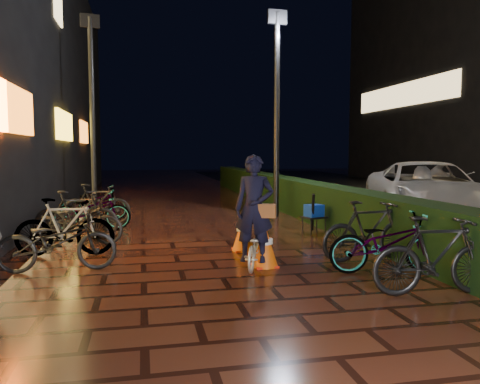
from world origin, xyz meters
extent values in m
plane|color=#381911|center=(0.00, 0.00, 0.00)|extent=(80.00, 80.00, 0.00)
cube|color=black|center=(3.30, 8.00, 0.50)|extent=(0.70, 20.00, 1.00)
imported|color=silver|center=(6.18, 4.46, 0.78)|extent=(4.33, 6.08, 1.54)
cube|color=orange|center=(-3.45, 3.00, 2.60)|extent=(0.08, 3.00, 0.90)
cube|color=yellow|center=(-3.45, 9.00, 2.60)|extent=(0.08, 2.80, 0.90)
cube|color=orange|center=(-3.45, 14.00, 2.60)|extent=(0.08, 2.20, 0.90)
cube|color=#FFD88C|center=(-3.45, 8.50, 6.20)|extent=(0.06, 1.20, 1.20)
cube|color=black|center=(17.50, 18.00, 7.00)|extent=(8.00, 14.00, 14.00)
cube|color=#FFD88C|center=(13.45, 18.00, 5.00)|extent=(0.06, 10.00, 1.30)
cylinder|color=black|center=(2.50, 5.88, 2.75)|extent=(0.16, 0.16, 5.50)
cube|color=black|center=(2.50, 5.88, 5.40)|extent=(0.53, 0.11, 0.37)
cylinder|color=black|center=(-2.55, 8.43, 2.90)|extent=(0.18, 0.18, 5.80)
cube|color=black|center=(-2.55, 8.43, 5.69)|extent=(0.56, 0.18, 0.39)
imported|color=silver|center=(0.61, 0.54, 0.32)|extent=(0.86, 1.30, 0.65)
imported|color=black|center=(0.57, 0.45, 0.94)|extent=(0.71, 0.59, 1.65)
cube|color=brown|center=(0.74, 0.36, 0.91)|extent=(0.31, 0.22, 0.21)
cone|color=#F55E0C|center=(0.77, 0.54, 0.33)|extent=(0.42, 0.42, 0.66)
cone|color=orange|center=(0.69, 1.77, 0.33)|extent=(0.42, 0.42, 0.66)
cube|color=#FF270D|center=(0.77, 0.54, 0.01)|extent=(0.38, 0.38, 0.03)
cube|color=red|center=(0.69, 1.77, 0.01)|extent=(0.38, 0.38, 0.03)
cube|color=red|center=(0.73, 1.15, 0.63)|extent=(0.16, 1.42, 0.07)
cube|color=black|center=(2.60, 3.23, 0.36)|extent=(0.58, 0.52, 0.04)
cylinder|color=black|center=(2.46, 3.02, 0.17)|extent=(0.03, 0.03, 0.34)
cylinder|color=black|center=(2.84, 3.13, 0.17)|extent=(0.03, 0.03, 0.34)
cylinder|color=black|center=(2.37, 3.33, 0.17)|extent=(0.03, 0.03, 0.34)
cylinder|color=black|center=(2.75, 3.43, 0.17)|extent=(0.03, 0.03, 0.34)
cube|color=#0D35B5|center=(2.60, 3.23, 0.51)|extent=(0.42, 0.39, 0.27)
cylinder|color=black|center=(2.51, 3.06, 0.49)|extent=(0.17, 0.38, 0.86)
imported|color=black|center=(-2.44, 1.98, 0.51)|extent=(1.71, 0.57, 1.01)
imported|color=black|center=(-2.45, 3.56, 0.51)|extent=(1.71, 0.58, 1.01)
imported|color=black|center=(-2.38, 0.88, 0.46)|extent=(1.75, 0.65, 0.91)
imported|color=black|center=(-2.26, 4.67, 0.46)|extent=(1.74, 0.62, 0.91)
imported|color=black|center=(-2.36, 2.89, 0.46)|extent=(1.77, 0.73, 0.91)
imported|color=black|center=(-2.23, 5.53, 0.51)|extent=(1.73, 0.72, 1.01)
imported|color=black|center=(-2.37, 6.28, 0.46)|extent=(1.76, 0.67, 0.91)
imported|color=black|center=(2.54, 0.53, 0.51)|extent=(1.70, 0.55, 1.01)
imported|color=black|center=(2.50, -1.34, 0.51)|extent=(1.72, 0.65, 1.01)
imported|color=black|center=(2.44, -0.22, 0.46)|extent=(1.81, 0.87, 0.91)
camera|label=1|loc=(-1.10, -6.48, 1.81)|focal=35.00mm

